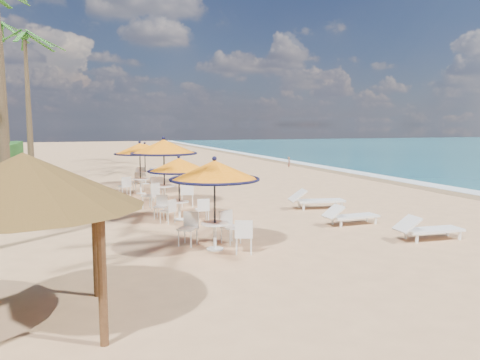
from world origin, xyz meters
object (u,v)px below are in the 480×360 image
(station_1, at_px, (178,173))
(lounger_far, at_px, (315,199))
(station_0, at_px, (215,182))
(station_2, at_px, (164,155))
(lounger_mid, at_px, (349,215))
(palapa, at_px, (24,181))
(station_3, at_px, (139,153))
(lounger_near, at_px, (427,228))
(station_4, at_px, (145,153))

(station_1, height_order, lounger_far, station_1)
(station_0, height_order, station_2, station_2)
(lounger_mid, bearing_deg, station_1, 150.91)
(station_1, bearing_deg, station_0, -88.45)
(palapa, bearing_deg, station_3, 75.82)
(station_2, distance_m, station_3, 3.45)
(station_1, bearing_deg, lounger_mid, -27.30)
(lounger_mid, bearing_deg, lounger_near, -71.02)
(station_1, relative_size, lounger_far, 0.99)
(lounger_near, height_order, lounger_mid, lounger_near)
(station_1, xyz_separation_m, station_3, (-0.44, 6.42, 0.27))
(lounger_near, xyz_separation_m, lounger_mid, (-0.91, 2.40, -0.02))
(station_3, relative_size, palapa, 0.68)
(station_0, xyz_separation_m, station_4, (0.23, 13.91, -0.09))
(station_3, height_order, lounger_far, station_3)
(lounger_mid, relative_size, lounger_far, 0.85)
(station_1, bearing_deg, station_2, 88.44)
(station_2, bearing_deg, station_0, -89.81)
(station_0, height_order, station_3, station_3)
(station_0, distance_m, station_4, 13.91)
(lounger_mid, xyz_separation_m, lounger_far, (0.35, 2.89, 0.04))
(station_3, relative_size, lounger_near, 1.23)
(station_1, distance_m, lounger_mid, 5.65)
(station_4, xyz_separation_m, lounger_mid, (4.56, -12.54, -1.33))
(station_1, xyz_separation_m, lounger_far, (5.24, 0.36, -1.22))
(palapa, bearing_deg, station_1, 61.88)
(station_4, bearing_deg, station_0, -90.94)
(station_2, xyz_separation_m, lounger_far, (5.16, -2.65, -1.61))
(lounger_far, height_order, palapa, palapa)
(station_1, distance_m, lounger_near, 7.71)
(station_1, height_order, lounger_near, station_1)
(station_0, bearing_deg, station_1, 91.55)
(station_4, bearing_deg, station_1, -91.91)
(lounger_near, bearing_deg, palapa, -161.99)
(station_4, distance_m, lounger_near, 15.96)
(station_3, height_order, lounger_mid, station_3)
(station_1, height_order, lounger_mid, station_1)
(station_1, relative_size, lounger_near, 1.09)
(station_2, relative_size, lounger_near, 1.37)
(station_3, relative_size, station_4, 1.08)
(station_0, height_order, palapa, palapa)
(station_1, bearing_deg, lounger_near, -40.32)
(station_4, relative_size, palapa, 0.63)
(palapa, bearing_deg, lounger_far, 40.02)
(station_0, distance_m, palapa, 5.31)
(lounger_near, relative_size, lounger_far, 0.91)
(station_4, bearing_deg, palapa, -103.77)
(station_2, distance_m, station_4, 7.01)
(station_1, height_order, station_4, station_4)
(station_1, distance_m, station_2, 3.04)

